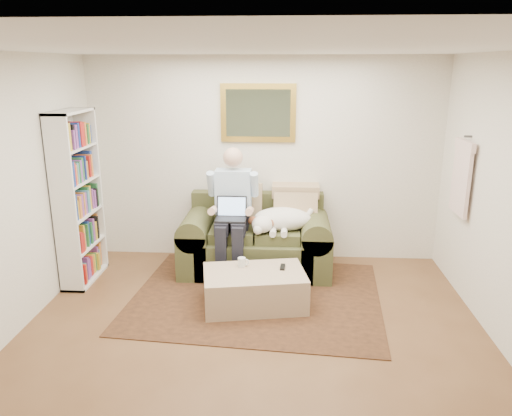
# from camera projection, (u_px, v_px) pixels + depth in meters

# --- Properties ---
(room_shell) EXTENTS (4.51, 5.00, 2.61)m
(room_shell) POSITION_uv_depth(u_px,v_px,m) (252.00, 206.00, 4.33)
(room_shell) COLOR brown
(room_shell) RESTS_ON ground
(rug) EXTENTS (2.86, 2.37, 0.01)m
(rug) POSITION_uv_depth(u_px,v_px,m) (256.00, 296.00, 5.54)
(rug) COLOR black
(rug) RESTS_ON room_shell
(sofa) EXTENTS (1.83, 0.93, 1.10)m
(sofa) POSITION_uv_depth(u_px,v_px,m) (256.00, 246.00, 6.19)
(sofa) COLOR #3E4323
(sofa) RESTS_ON room_shell
(seated_man) EXTENTS (0.60, 0.86, 1.54)m
(seated_man) POSITION_uv_depth(u_px,v_px,m) (232.00, 214.00, 5.92)
(seated_man) COLOR #8CB2D8
(seated_man) RESTS_ON sofa
(laptop) EXTENTS (0.35, 0.28, 0.26)m
(laptop) POSITION_uv_depth(u_px,v_px,m) (231.00, 213.00, 5.85)
(laptop) COLOR black
(laptop) RESTS_ON seated_man
(sleeping_dog) EXTENTS (0.75, 0.47, 0.28)m
(sleeping_dog) POSITION_uv_depth(u_px,v_px,m) (283.00, 219.00, 5.98)
(sleeping_dog) COLOR white
(sleeping_dog) RESTS_ON sofa
(ottoman) EXTENTS (1.16, 0.85, 0.38)m
(ottoman) POSITION_uv_depth(u_px,v_px,m) (254.00, 289.00, 5.29)
(ottoman) COLOR #CEB189
(ottoman) RESTS_ON room_shell
(coffee_mug) EXTENTS (0.08, 0.08, 0.10)m
(coffee_mug) POSITION_uv_depth(u_px,v_px,m) (242.00, 262.00, 5.37)
(coffee_mug) COLOR white
(coffee_mug) RESTS_ON ottoman
(tv_remote) EXTENTS (0.06, 0.15, 0.02)m
(tv_remote) POSITION_uv_depth(u_px,v_px,m) (283.00, 267.00, 5.34)
(tv_remote) COLOR black
(tv_remote) RESTS_ON ottoman
(bookshelf) EXTENTS (0.28, 0.80, 2.00)m
(bookshelf) POSITION_uv_depth(u_px,v_px,m) (78.00, 198.00, 5.74)
(bookshelf) COLOR white
(bookshelf) RESTS_ON room_shell
(wall_mirror) EXTENTS (0.94, 0.04, 0.72)m
(wall_mirror) POSITION_uv_depth(u_px,v_px,m) (258.00, 113.00, 6.20)
(wall_mirror) COLOR gold
(wall_mirror) RESTS_ON room_shell
(hanging_shirt) EXTENTS (0.06, 0.52, 0.90)m
(hanging_shirt) POSITION_uv_depth(u_px,v_px,m) (462.00, 173.00, 5.38)
(hanging_shirt) COLOR #F9D8CE
(hanging_shirt) RESTS_ON room_shell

